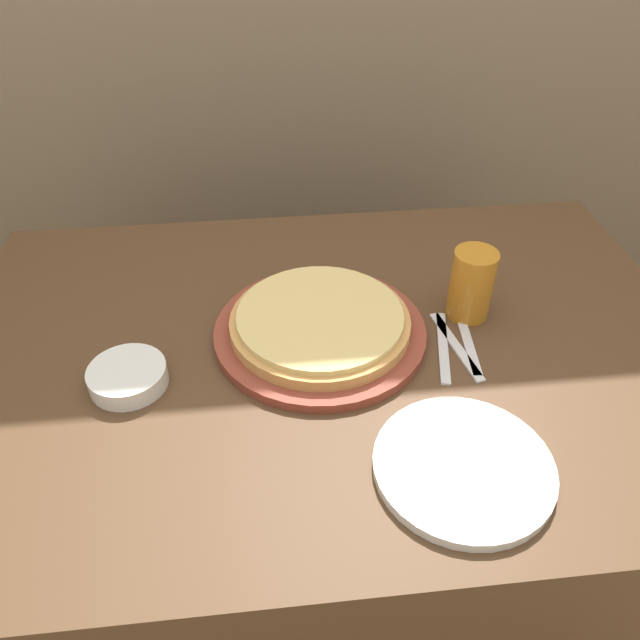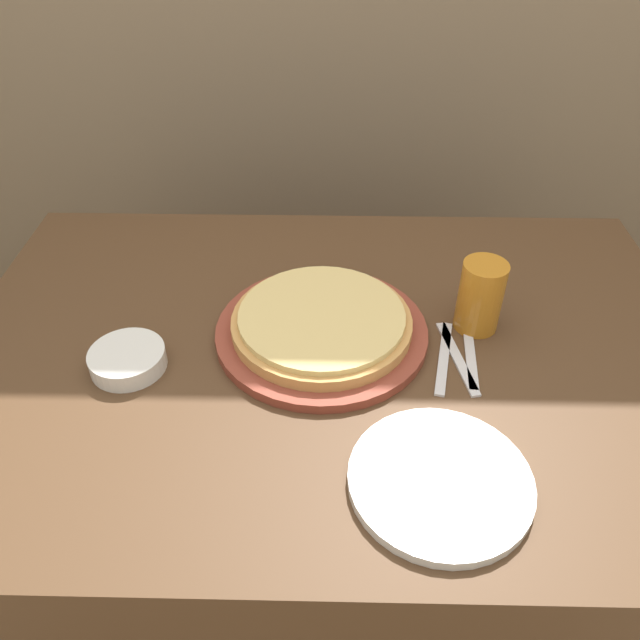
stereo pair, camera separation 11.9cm
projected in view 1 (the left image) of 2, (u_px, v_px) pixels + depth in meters
The scene contains 9 objects.
ground_plane at pixel (327, 556), 1.67m from camera, with size 12.00×12.00×0.00m, color #756047.
dining_table at pixel (328, 468), 1.43m from camera, with size 1.44×0.99×0.75m.
pizza_on_board at pixel (320, 326), 1.20m from camera, with size 0.41×0.41×0.06m.
beer_glass at pixel (472, 282), 1.22m from camera, with size 0.09×0.09×0.14m.
dinner_plate at pixel (463, 467), 0.96m from camera, with size 0.28×0.28×0.02m.
side_bowl at pixel (128, 376), 1.10m from camera, with size 0.14×0.14×0.04m.
fork at pixel (443, 347), 1.18m from camera, with size 0.06×0.20×0.00m.
dinner_knife at pixel (456, 346), 1.19m from camera, with size 0.06×0.20×0.00m.
spoon at pixel (469, 345), 1.19m from camera, with size 0.03×0.17×0.00m.
Camera 1 is at (-0.12, -0.89, 1.54)m, focal length 35.00 mm.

